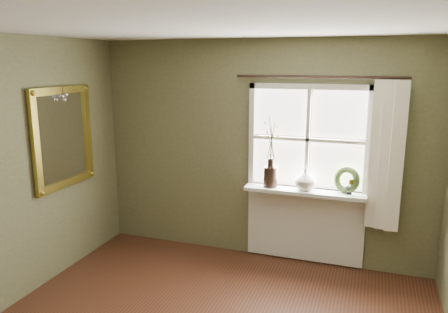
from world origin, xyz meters
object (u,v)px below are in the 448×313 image
dark_jug (270,177)px  cream_vase (305,179)px  wreath (346,183)px  gilt_mirror (63,137)px

dark_jug → cream_vase: cream_vase is taller
dark_jug → wreath: bearing=2.7°
dark_jug → cream_vase: 0.40m
cream_vase → gilt_mirror: gilt_mirror is taller
wreath → gilt_mirror: 3.15m
cream_vase → gilt_mirror: bearing=-160.1°
wreath → dark_jug: bearing=-155.5°
wreath → cream_vase: bearing=-153.1°
cream_vase → gilt_mirror: size_ratio=0.22×
cream_vase → gilt_mirror: 2.72m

